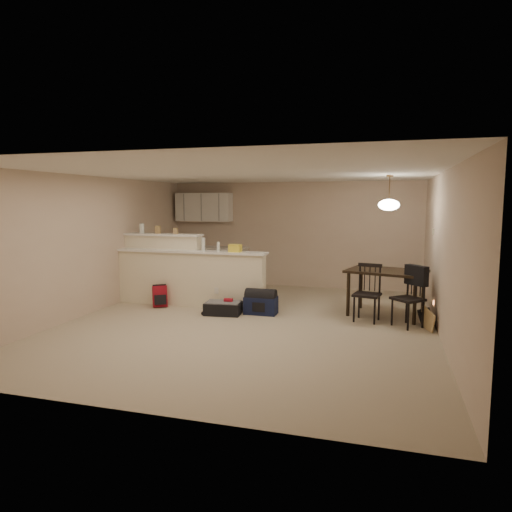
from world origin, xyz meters
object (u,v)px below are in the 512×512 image
(dining_table, at_px, (386,276))
(suitcase, at_px, (223,308))
(navy_duffel, at_px, (261,305))
(dining_chair_near, at_px, (367,293))
(black_daypack, at_px, (426,318))
(pendant_lamp, at_px, (389,204))
(red_backpack, at_px, (160,296))
(dining_chair_far, at_px, (408,297))

(dining_table, distance_m, suitcase, 2.98)
(navy_duffel, bearing_deg, dining_table, 12.46)
(dining_chair_near, distance_m, navy_duffel, 1.90)
(black_daypack, bearing_deg, dining_chair_near, 89.75)
(pendant_lamp, height_order, dining_chair_near, pendant_lamp)
(pendant_lamp, height_order, red_backpack, pendant_lamp)
(dining_chair_near, height_order, navy_duffel, dining_chair_near)
(dining_chair_near, bearing_deg, dining_table, 68.01)
(dining_chair_far, bearing_deg, suitcase, -133.30)
(dining_table, bearing_deg, suitcase, -151.13)
(navy_duffel, xyz_separation_m, black_daypack, (2.83, 0.00, -0.03))
(pendant_lamp, height_order, navy_duffel, pendant_lamp)
(dining_chair_near, height_order, black_daypack, dining_chair_near)
(dining_chair_near, bearing_deg, black_daypack, 10.18)
(dining_chair_far, xyz_separation_m, red_backpack, (-4.57, 0.16, -0.29))
(dining_chair_near, distance_m, dining_chair_far, 0.68)
(dining_chair_near, xyz_separation_m, suitcase, (-2.52, -0.23, -0.38))
(pendant_lamp, distance_m, black_daypack, 2.03)
(dining_table, bearing_deg, black_daypack, -22.20)
(navy_duffel, bearing_deg, pendant_lamp, 12.46)
(red_backpack, height_order, black_daypack, red_backpack)
(navy_duffel, bearing_deg, dining_chair_far, -3.77)
(dining_table, xyz_separation_m, dining_chair_near, (-0.31, -0.48, -0.24))
(dining_table, xyz_separation_m, red_backpack, (-4.22, -0.49, -0.52))
(suitcase, relative_size, navy_duffel, 1.11)
(dining_table, height_order, dining_chair_far, dining_chair_far)
(dining_table, distance_m, dining_chair_near, 0.62)
(pendant_lamp, bearing_deg, suitcase, -165.96)
(pendant_lamp, xyz_separation_m, black_daypack, (0.65, -0.49, -1.86))
(dining_table, relative_size, black_daypack, 5.20)
(dining_chair_far, bearing_deg, dining_table, 163.73)
(suitcase, xyz_separation_m, navy_duffel, (0.65, 0.22, 0.05))
(red_backpack, xyz_separation_m, black_daypack, (4.87, 0.00, -0.08))
(dining_table, xyz_separation_m, navy_duffel, (-2.18, -0.49, -0.57))
(red_backpack, xyz_separation_m, navy_duffel, (2.04, 0.00, -0.05))
(dining_chair_far, xyz_separation_m, suitcase, (-3.18, -0.06, -0.38))
(dining_chair_near, relative_size, red_backpack, 2.39)
(suitcase, bearing_deg, navy_duffel, 12.48)
(pendant_lamp, relative_size, dining_chair_far, 0.63)
(dining_table, distance_m, black_daypack, 1.01)
(dining_table, xyz_separation_m, dining_chair_far, (0.35, -0.65, -0.24))
(dining_table, height_order, black_daypack, dining_table)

